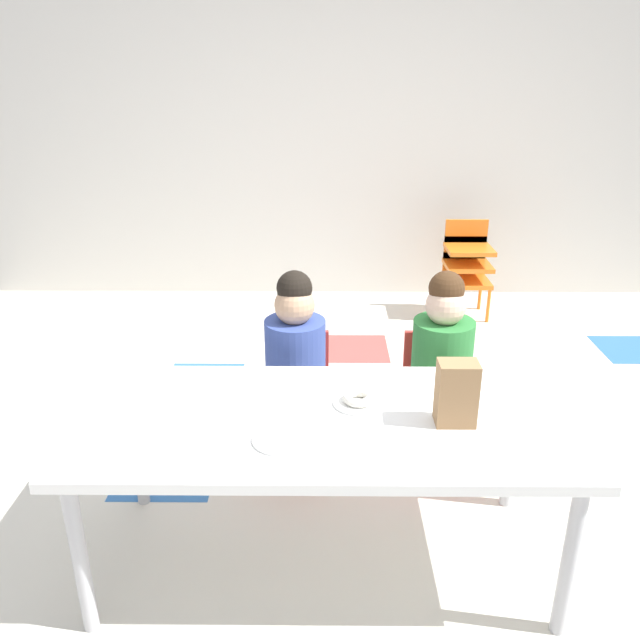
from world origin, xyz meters
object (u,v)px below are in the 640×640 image
object	(u,v)px
seated_child_middle_seat	(442,354)
paper_plate_center_table	(280,440)
paper_bag_brown	(457,393)
donut_powdered_on_plate	(359,398)
paper_plate_near_edge	(358,403)
craft_table	(324,429)
kid_chair_orange_stack	(467,262)
seated_child_near_camera	(295,353)

from	to	relation	value
seated_child_middle_seat	paper_plate_center_table	distance (m)	1.00
paper_bag_brown	donut_powdered_on_plate	distance (m)	0.35
paper_plate_center_table	seated_child_middle_seat	bearing A→B (deg)	49.90
paper_plate_center_table	donut_powdered_on_plate	distance (m)	0.35
paper_plate_near_edge	paper_plate_center_table	size ratio (longest dim) A/B	1.00
paper_plate_near_edge	paper_plate_center_table	bearing A→B (deg)	-137.36
craft_table	seated_child_middle_seat	world-z (taller)	seated_child_middle_seat
paper_plate_near_edge	kid_chair_orange_stack	bearing A→B (deg)	69.73
seated_child_near_camera	donut_powdered_on_plate	distance (m)	0.58
craft_table	kid_chair_orange_stack	xyz separation A→B (m)	(1.02, 2.52, -0.16)
kid_chair_orange_stack	paper_plate_center_table	bearing A→B (deg)	-113.41
kid_chair_orange_stack	paper_plate_center_table	size ratio (longest dim) A/B	3.78
craft_table	paper_plate_near_edge	xyz separation A→B (m)	(0.12, 0.09, 0.06)
paper_bag_brown	donut_powdered_on_plate	size ratio (longest dim) A/B	2.00
craft_table	kid_chair_orange_stack	distance (m)	2.73
craft_table	seated_child_middle_seat	size ratio (longest dim) A/B	1.83
paper_plate_near_edge	donut_powdered_on_plate	size ratio (longest dim) A/B	1.64
paper_bag_brown	paper_plate_near_edge	distance (m)	0.35
paper_plate_near_edge	seated_child_middle_seat	bearing A→B (deg)	53.80
paper_plate_center_table	craft_table	bearing A→B (deg)	47.51
donut_powdered_on_plate	paper_plate_center_table	bearing A→B (deg)	-137.36
seated_child_middle_seat	paper_bag_brown	world-z (taller)	seated_child_middle_seat
paper_plate_near_edge	donut_powdered_on_plate	world-z (taller)	donut_powdered_on_plate
paper_plate_near_edge	donut_powdered_on_plate	xyz separation A→B (m)	(0.00, 0.00, 0.02)
craft_table	kid_chair_orange_stack	world-z (taller)	kid_chair_orange_stack
kid_chair_orange_stack	paper_bag_brown	bearing A→B (deg)	-102.95
kid_chair_orange_stack	paper_bag_brown	distance (m)	2.65
seated_child_near_camera	paper_plate_center_table	distance (m)	0.76
paper_plate_near_edge	donut_powdered_on_plate	distance (m)	0.02
kid_chair_orange_stack	seated_child_near_camera	bearing A→B (deg)	-120.91
seated_child_near_camera	donut_powdered_on_plate	bearing A→B (deg)	-65.01
paper_plate_center_table	donut_powdered_on_plate	bearing A→B (deg)	42.64
paper_plate_near_edge	paper_plate_center_table	xyz separation A→B (m)	(-0.26, -0.24, 0.00)
seated_child_middle_seat	kid_chair_orange_stack	distance (m)	1.99
craft_table	paper_plate_near_edge	bearing A→B (deg)	35.81
seated_child_middle_seat	kid_chair_orange_stack	world-z (taller)	seated_child_middle_seat
seated_child_middle_seat	paper_plate_center_table	world-z (taller)	seated_child_middle_seat
seated_child_middle_seat	paper_plate_near_edge	world-z (taller)	seated_child_middle_seat
craft_table	seated_child_middle_seat	xyz separation A→B (m)	(0.50, 0.61, 0.00)
craft_table	paper_plate_near_edge	size ratio (longest dim) A/B	9.32
craft_table	paper_plate_near_edge	world-z (taller)	paper_plate_near_edge
paper_bag_brown	paper_plate_near_edge	size ratio (longest dim) A/B	1.22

